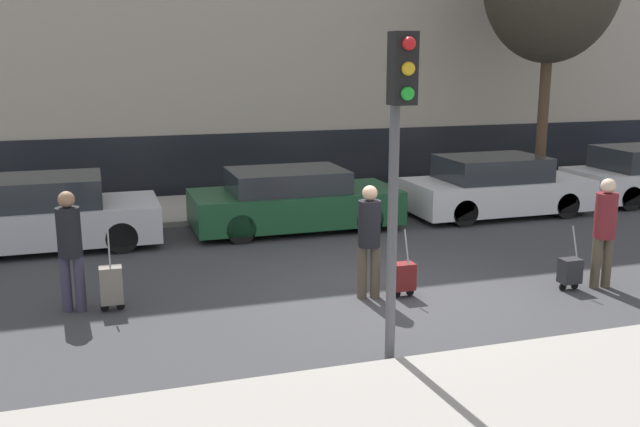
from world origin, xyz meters
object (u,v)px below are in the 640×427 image
object	(u,v)px
trolley_center	(404,276)
trolley_right	(570,271)
pedestrian_left	(70,244)
parked_car_0	(50,214)
pedestrian_center	(369,235)
pedestrian_right	(605,226)
parked_car_2	(496,187)
parked_car_1	(293,201)
traffic_light	(398,134)
trolley_left	(111,285)

from	to	relation	value
trolley_center	trolley_right	world-z (taller)	trolley_center
pedestrian_left	trolley_center	xyz separation A→B (m)	(4.85, -0.87, -0.69)
parked_car_0	trolley_center	bearing A→B (deg)	-41.84
pedestrian_center	pedestrian_right	size ratio (longest dim) A/B	0.99
parked_car_0	pedestrian_center	distance (m)	6.67
pedestrian_center	pedestrian_left	bearing A→B (deg)	3.49
pedestrian_left	trolley_right	distance (m)	7.65
parked_car_2	trolley_center	bearing A→B (deg)	-133.40
pedestrian_right	trolley_center	bearing A→B (deg)	175.52
parked_car_2	pedestrian_center	size ratio (longest dim) A/B	2.40
parked_car_1	pedestrian_center	bearing A→B (deg)	-91.14
pedestrian_left	pedestrian_center	size ratio (longest dim) A/B	1.02
pedestrian_center	trolley_center	xyz separation A→B (m)	(0.54, -0.13, -0.68)
parked_car_1	parked_car_2	bearing A→B (deg)	-0.98
parked_car_1	trolley_right	bearing A→B (deg)	-59.55
parked_car_0	traffic_light	xyz separation A→B (m)	(4.20, -6.94, 2.13)
pedestrian_right	parked_car_0	bearing A→B (deg)	153.30
parked_car_0	pedestrian_left	distance (m)	3.94
trolley_right	traffic_light	size ratio (longest dim) A/B	0.27
trolley_center	parked_car_0	bearing A→B (deg)	138.16
parked_car_0	parked_car_1	distance (m)	4.88
parked_car_2	pedestrian_left	xyz separation A→B (m)	(-9.27, -3.81, 0.37)
parked_car_1	pedestrian_left	bearing A→B (deg)	-138.51
parked_car_2	pedestrian_left	world-z (taller)	pedestrian_left
parked_car_0	pedestrian_center	world-z (taller)	pedestrian_center
parked_car_0	trolley_left	size ratio (longest dim) A/B	3.31
trolley_right	parked_car_2	bearing A→B (deg)	71.08
parked_car_2	traffic_light	size ratio (longest dim) A/B	1.08
pedestrian_left	trolley_center	world-z (taller)	pedestrian_left
trolley_center	pedestrian_right	distance (m)	3.32
parked_car_1	parked_car_2	xyz separation A→B (m)	(4.87, -0.08, 0.03)
parked_car_2	parked_car_0	bearing A→B (deg)	179.50
parked_car_1	trolley_right	world-z (taller)	parked_car_1
trolley_center	pedestrian_right	size ratio (longest dim) A/B	0.61
traffic_light	parked_car_1	bearing A→B (deg)	84.45
traffic_light	pedestrian_left	bearing A→B (deg)	140.75
parked_car_0	trolley_center	size ratio (longest dim) A/B	3.70
parked_car_0	parked_car_1	size ratio (longest dim) A/B	0.91
pedestrian_left	pedestrian_right	xyz separation A→B (m)	(8.05, -1.42, -0.00)
pedestrian_left	pedestrian_right	bearing A→B (deg)	-174.27
parked_car_1	trolley_center	xyz separation A→B (m)	(0.44, -4.76, -0.29)
parked_car_1	parked_car_2	size ratio (longest dim) A/B	1.04
parked_car_0	traffic_light	size ratio (longest dim) A/B	1.02
pedestrian_left	trolley_right	size ratio (longest dim) A/B	1.70
trolley_left	trolley_center	bearing A→B (deg)	-9.46
pedestrian_center	parked_car_2	bearing A→B (deg)	-124.20
pedestrian_left	pedestrian_center	world-z (taller)	pedestrian_left
pedestrian_center	pedestrian_right	distance (m)	3.79
parked_car_2	trolley_center	size ratio (longest dim) A/B	3.91
parked_car_1	pedestrian_right	bearing A→B (deg)	-55.57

